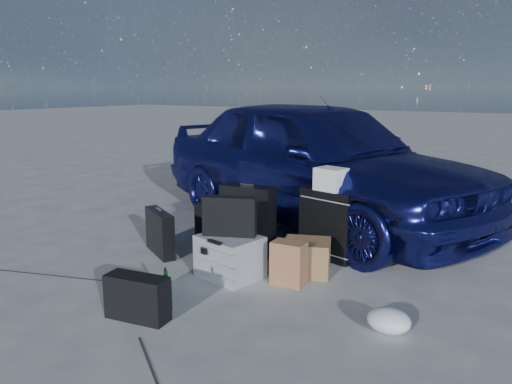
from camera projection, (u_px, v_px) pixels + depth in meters
ground at (187, 289)px, 3.80m from camera, size 60.00×60.00×0.00m
car at (315, 160)px, 5.55m from camera, size 4.49×2.98×1.42m
pelican_case at (230, 256)px, 4.02m from camera, size 0.54×0.47×0.34m
laptop_bag at (229, 216)px, 3.97m from camera, size 0.43×0.26×0.32m
briefcase at (160, 232)px, 4.58m from camera, size 0.51×0.35×0.40m
suitcase_left at (248, 220)px, 4.53m from camera, size 0.51×0.22×0.64m
suitcase_right at (328, 224)px, 4.44m from camera, size 0.55×0.30×0.63m
white_carton at (331, 179)px, 4.34m from camera, size 0.28×0.24×0.20m
duffel_bag at (234, 223)px, 4.96m from camera, size 0.74×0.35×0.36m
flat_box_white at (233, 202)px, 4.91m from camera, size 0.48×0.42×0.07m
flat_box_black at (233, 196)px, 4.89m from camera, size 0.31×0.26×0.06m
kraft_bag at (288, 263)px, 3.86m from camera, size 0.27×0.17×0.34m
cardboard_box at (307, 257)px, 4.10m from camera, size 0.46×0.44×0.28m
plastic_bag at (389, 321)px, 3.12m from camera, size 0.28×0.24×0.15m
messenger_bag at (137, 298)px, 3.28m from camera, size 0.45×0.23×0.30m
green_bottle at (166, 290)px, 3.41m from camera, size 0.09×0.09×0.29m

